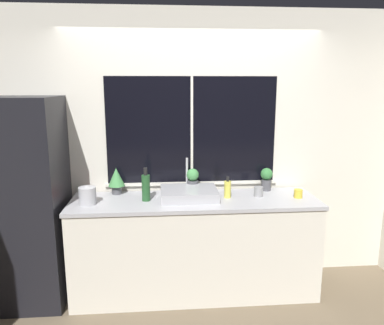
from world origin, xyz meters
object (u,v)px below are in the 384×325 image
soap_bottle (228,189)px  refrigerator (28,202)px  potted_plant_center (192,180)px  potted_plant_right (266,178)px  bottle_tall (146,187)px  mug_yellow (298,194)px  mug_red (86,191)px  mug_grey (258,191)px  potted_plant_left (116,179)px  sink (189,193)px  kettle (87,195)px

soap_bottle → refrigerator: bearing=179.8°
potted_plant_center → potted_plant_right: (0.75, 0.00, 0.00)m
bottle_tall → mug_yellow: 1.43m
potted_plant_right → mug_red: bearing=-178.4°
mug_yellow → mug_grey: mug_grey is taller
potted_plant_left → mug_grey: 1.38m
refrigerator → mug_grey: size_ratio=20.49×
potted_plant_center → mug_grey: bearing=-17.4°
refrigerator → sink: (1.47, 0.01, 0.04)m
refrigerator → sink: size_ratio=3.58×
potted_plant_left → soap_bottle: 1.08m
potted_plant_left → mug_yellow: potted_plant_left is taller
potted_plant_center → potted_plant_right: 0.75m
mug_grey → kettle: 1.59m
sink → mug_red: bearing=171.2°
mug_yellow → mug_grey: bearing=167.5°
kettle → potted_plant_right: bearing=10.1°
soap_bottle → mug_yellow: 0.67m
mug_grey → sink: bearing=-179.4°
soap_bottle → mug_yellow: soap_bottle is taller
potted_plant_center → sink: bearing=-103.8°
sink → bottle_tall: (-0.40, -0.04, 0.08)m
potted_plant_center → soap_bottle: 0.38m
refrigerator → sink: refrigerator is taller
sink → mug_grey: bearing=0.6°
potted_plant_left → mug_grey: bearing=-8.1°
mug_yellow → mug_grey: (-0.36, 0.08, 0.01)m
refrigerator → potted_plant_center: refrigerator is taller
sink → mug_red: (-0.98, 0.15, 0.00)m
sink → mug_grey: (0.67, 0.01, -0.00)m
mug_yellow → mug_red: bearing=173.6°
mug_grey → potted_plant_left: bearing=171.9°
soap_bottle → bottle_tall: bearing=-177.9°
soap_bottle → mug_yellow: (0.66, -0.06, -0.05)m
potted_plant_center → kettle: (-0.96, -0.31, -0.04)m
refrigerator → potted_plant_left: bearing=15.0°
potted_plant_right → refrigerator: bearing=-174.7°
potted_plant_center → mug_grey: size_ratio=2.57×
potted_plant_left → mug_red: (-0.29, -0.05, -0.10)m
sink → soap_bottle: 0.37m
mug_red → mug_grey: (1.65, -0.14, -0.00)m
refrigerator → mug_yellow: size_ratio=23.51×
mug_red → mug_yellow: bearing=-6.4°
potted_plant_right → mug_grey: 0.25m
refrigerator → mug_yellow: (2.49, -0.06, 0.03)m
soap_bottle → mug_grey: size_ratio=2.23×
potted_plant_center → kettle: potted_plant_center is taller
kettle → bottle_tall: bearing=6.9°
refrigerator → bottle_tall: size_ratio=6.10×
soap_bottle → bottle_tall: (-0.76, -0.03, 0.04)m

